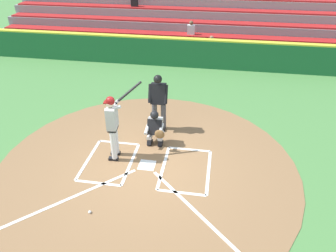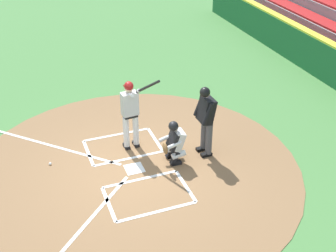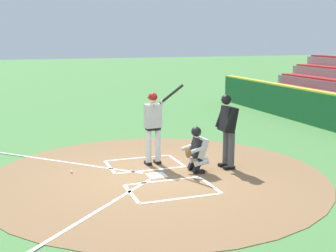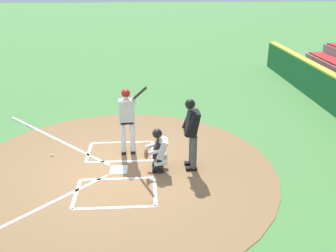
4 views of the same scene
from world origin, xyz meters
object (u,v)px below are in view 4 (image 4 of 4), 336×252
Objects in this scene: plate_umpire at (192,129)px; baseball at (52,155)px; batter at (127,117)px; catcher at (158,149)px.

plate_umpire is 25.20× the size of baseball.
catcher is at bearing -140.65° from batter.
plate_umpire is at bearing -85.87° from catcher.
batter reaches higher than plate_umpire.
baseball is at bearing 72.28° from catcher.
catcher is 15.27× the size of baseball.
batter is 2.35m from baseball.
baseball is (-0.04, 2.10, -1.06)m from batter.
plate_umpire is at bearing -102.99° from baseball.
batter is 1.88× the size of catcher.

